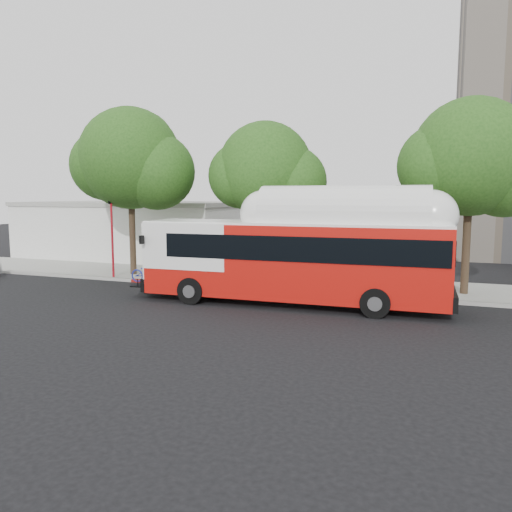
{
  "coord_description": "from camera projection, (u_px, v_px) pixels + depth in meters",
  "views": [
    {
      "loc": [
        7.67,
        -19.29,
        4.75
      ],
      "look_at": [
        -0.42,
        3.0,
        1.85
      ],
      "focal_mm": 35.0,
      "sensor_mm": 36.0,
      "label": 1
    }
  ],
  "objects": [
    {
      "name": "transit_bus",
      "position": [
        294.0,
        261.0,
        21.51
      ],
      "size": [
        14.05,
        3.28,
        4.13
      ],
      "rotation": [
        0.0,
        0.0,
        0.03
      ],
      "color": "#B7120C",
      "rests_on": "ground"
    },
    {
      "name": "ground",
      "position": [
        241.0,
        308.0,
        21.17
      ],
      "size": [
        120.0,
        120.0,
        0.0
      ],
      "primitive_type": "plane",
      "color": "black",
      "rests_on": "ground"
    },
    {
      "name": "sidewalk",
      "position": [
        285.0,
        281.0,
        27.22
      ],
      "size": [
        60.0,
        5.0,
        0.15
      ],
      "primitive_type": "cube",
      "color": "gray",
      "rests_on": "ground"
    },
    {
      "name": "street_tree_right",
      "position": [
        481.0,
        162.0,
        22.68
      ],
      "size": [
        6.21,
        5.4,
        9.18
      ],
      "color": "#2D2116",
      "rests_on": "ground"
    },
    {
      "name": "low_commercial_bldg",
      "position": [
        140.0,
        229.0,
        38.71
      ],
      "size": [
        16.2,
        10.2,
        4.25
      ],
      "color": "silver",
      "rests_on": "ground"
    },
    {
      "name": "signal_pole",
      "position": [
        112.0,
        239.0,
        27.97
      ],
      "size": [
        0.13,
        0.43,
        4.54
      ],
      "color": "#B0121F",
      "rests_on": "ground"
    },
    {
      "name": "red_curb_segment",
      "position": [
        215.0,
        286.0,
        25.81
      ],
      "size": [
        10.0,
        0.32,
        0.16
      ],
      "primitive_type": "cube",
      "color": "maroon",
      "rests_on": "ground"
    },
    {
      "name": "street_tree_mid",
      "position": [
        273.0,
        173.0,
        26.31
      ],
      "size": [
        5.75,
        5.0,
        8.62
      ],
      "color": "#2D2116",
      "rests_on": "ground"
    },
    {
      "name": "curb_strip",
      "position": [
        270.0,
        290.0,
        24.8
      ],
      "size": [
        60.0,
        0.3,
        0.15
      ],
      "primitive_type": "cube",
      "color": "gray",
      "rests_on": "ground"
    },
    {
      "name": "street_tree_left",
      "position": [
        138.0,
        162.0,
        28.44
      ],
      "size": [
        6.67,
        5.8,
        9.74
      ],
      "color": "#2D2116",
      "rests_on": "ground"
    }
  ]
}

